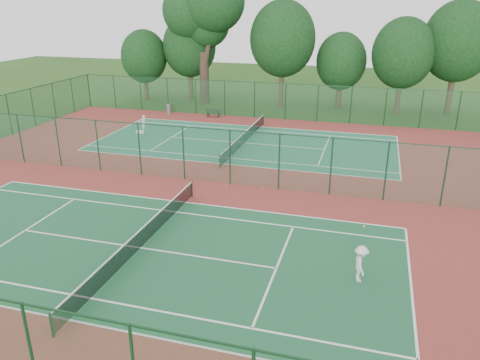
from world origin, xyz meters
name	(u,v)px	position (x,y,z in m)	size (l,w,h in m)	color
ground	(207,181)	(0.00, 0.00, 0.00)	(120.00, 120.00, 0.00)	#244A17
red_pad	(207,181)	(0.00, 0.00, 0.01)	(40.00, 36.00, 0.01)	maroon
court_near	(141,248)	(0.00, -9.00, 0.01)	(23.77, 10.97, 0.01)	#1B5733
court_far	(245,143)	(0.00, 9.00, 0.01)	(23.77, 10.97, 0.01)	#216A4B
fence_north	(270,101)	(0.00, 18.00, 1.76)	(40.00, 0.09, 3.50)	#1A4E2A
fence_divider	(206,155)	(0.00, 0.00, 1.76)	(40.00, 0.09, 3.50)	#1A4F33
tennis_net_near	(140,238)	(0.00, -9.00, 0.54)	(0.10, 12.90, 0.97)	#12321C
tennis_net_far	(245,137)	(0.00, 9.00, 0.54)	(0.10, 12.90, 0.97)	#153B1C
player_near	(361,264)	(9.85, -8.97, 0.80)	(1.01, 0.58, 1.57)	silver
player_far	(144,124)	(-9.37, 9.74, 0.78)	(0.55, 0.36, 1.52)	silver
trash_bin	(169,109)	(-10.32, 17.15, 0.48)	(0.53, 0.53, 0.95)	slate
bench	(213,113)	(-5.50, 16.94, 0.45)	(1.39, 0.46, 0.85)	black
kit_bag	(140,132)	(-9.56, 9.35, 0.14)	(0.69, 0.26, 0.26)	silver
stray_ball_a	(291,194)	(5.50, -0.65, 0.04)	(0.06, 0.06, 0.06)	gold
stray_ball_b	(263,188)	(3.71, -0.24, 0.04)	(0.06, 0.06, 0.06)	#BEDD33
stray_ball_c	(227,186)	(1.47, -0.47, 0.05)	(0.07, 0.07, 0.07)	#B6CF30
big_tree	(204,10)	(-8.58, 23.50, 9.89)	(9.09, 6.65, 13.97)	#31231A
evergreen_row	(286,106)	(0.50, 24.25, 0.00)	(39.00, 5.00, 12.00)	black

